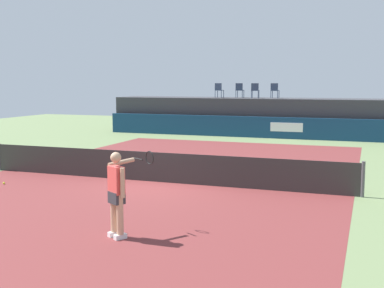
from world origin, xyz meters
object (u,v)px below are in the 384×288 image
(spectator_chair_left, at_px, (240,90))
(net_post_far, at_px, (363,179))
(spectator_chair_far_left, at_px, (219,90))
(spectator_chair_right, at_px, (275,90))
(tennis_player, at_px, (118,191))
(tennis_ball, at_px, (4,183))
(spectator_chair_center, at_px, (255,90))

(spectator_chair_left, height_order, net_post_far, spectator_chair_left)
(spectator_chair_far_left, distance_m, spectator_chair_left, 1.26)
(spectator_chair_right, relative_size, tennis_player, 0.50)
(tennis_player, height_order, tennis_ball, tennis_player)
(spectator_chair_far_left, relative_size, net_post_far, 0.89)
(spectator_chair_center, bearing_deg, tennis_player, -85.03)
(spectator_chair_left, xyz_separation_m, spectator_chair_right, (2.19, -0.15, 0.00))
(net_post_far, bearing_deg, tennis_player, -130.35)
(spectator_chair_right, bearing_deg, spectator_chair_left, 176.18)
(spectator_chair_far_left, distance_m, net_post_far, 17.57)
(tennis_ball, bearing_deg, spectator_chair_far_left, 83.88)
(spectator_chair_right, distance_m, tennis_ball, 18.24)
(spectator_chair_far_left, height_order, tennis_ball, spectator_chair_far_left)
(spectator_chair_left, relative_size, net_post_far, 0.89)
(net_post_far, height_order, tennis_player, tennis_player)
(tennis_player, xyz_separation_m, tennis_ball, (-5.89, 3.49, -0.92))
(spectator_chair_left, bearing_deg, spectator_chair_far_left, -164.62)
(spectator_chair_left, bearing_deg, tennis_player, -82.26)
(spectator_chair_far_left, relative_size, tennis_player, 0.50)
(spectator_chair_right, height_order, tennis_ball, spectator_chair_right)
(spectator_chair_right, distance_m, net_post_far, 16.33)
(spectator_chair_far_left, height_order, spectator_chair_right, same)
(spectator_chair_center, distance_m, spectator_chair_right, 1.16)
(spectator_chair_far_left, relative_size, spectator_chair_center, 1.00)
(spectator_chair_far_left, distance_m, tennis_ball, 17.38)
(spectator_chair_center, height_order, tennis_ball, spectator_chair_center)
(spectator_chair_right, height_order, net_post_far, spectator_chair_right)
(spectator_chair_left, relative_size, spectator_chair_right, 1.00)
(net_post_far, bearing_deg, tennis_ball, -169.38)
(spectator_chair_center, xyz_separation_m, tennis_player, (1.78, -20.47, -1.73))
(spectator_chair_left, xyz_separation_m, net_post_far, (7.49, -15.44, -2.19))
(spectator_chair_far_left, height_order, spectator_chair_center, same)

